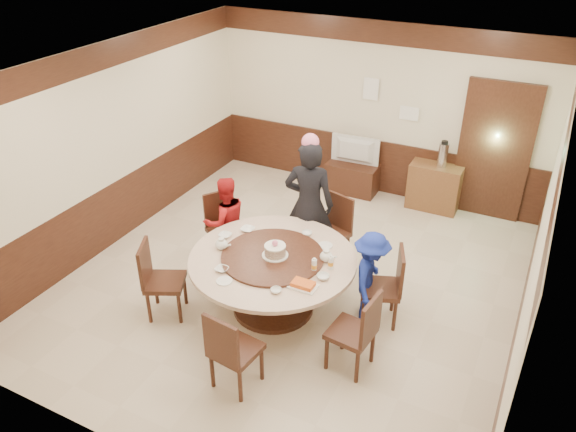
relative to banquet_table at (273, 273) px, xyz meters
The scene contains 31 objects.
room 0.84m from the banquet_table, 92.07° to the left, with size 6.00×6.04×2.84m.
banquet_table is the anchor object (origin of this frame).
chair_0 1.31m from the banquet_table, 17.51° to the left, with size 0.57×0.57×0.97m.
chair_1 1.28m from the banquet_table, 79.69° to the left, with size 0.55×0.56×0.97m.
chair_2 1.29m from the banquet_table, 148.65° to the left, with size 0.61×0.61×0.97m.
chair_3 1.31m from the banquet_table, 149.72° to the right, with size 0.59×0.59×0.97m.
chair_4 1.30m from the banquet_table, 79.43° to the right, with size 0.49×0.50×0.97m.
chair_5 1.31m from the banquet_table, 21.81° to the right, with size 0.50×0.49×0.97m.
person_standing 1.16m from the banquet_table, 92.45° to the left, with size 0.65×0.43×1.79m, color black.
person_red 1.22m from the banquet_table, 149.06° to the left, with size 0.61×0.48×1.26m, color #B3171A.
person_blue 1.14m from the banquet_table, 19.82° to the left, with size 0.74×0.43×1.15m, color #182A99.
birthday_cake 0.32m from the banquet_table, 15.53° to the left, with size 0.31×0.31×0.21m.
teapot_left 0.69m from the banquet_table, behind, with size 0.17×0.15×0.13m, color white.
teapot_right 0.68m from the banquet_table, 20.24° to the left, with size 0.17×0.15×0.13m, color white.
bowl_0 0.72m from the banquet_table, 145.60° to the left, with size 0.17×0.17×0.04m, color white.
bowl_1 0.70m from the banquet_table, 58.67° to the right, with size 0.12×0.12×0.04m, color white.
bowl_2 0.67m from the banquet_table, 128.20° to the right, with size 0.15×0.15×0.04m, color white.
bowl_3 0.74m from the banquet_table, ahead, with size 0.14×0.14×0.05m, color white.
bowl_4 0.79m from the banquet_table, 169.29° to the left, with size 0.15×0.15×0.04m, color white.
bowl_5 0.69m from the banquet_table, 76.95° to the left, with size 0.13×0.13×0.04m, color white.
saucer_near 0.73m from the banquet_table, 111.04° to the right, with size 0.18×0.18×0.01m, color white.
saucer_far 0.71m from the banquet_table, 48.01° to the left, with size 0.18×0.18×0.01m, color white.
shrimp_platter 0.71m from the banquet_table, 32.27° to the right, with size 0.30×0.20×0.06m.
bottle_0 0.63m from the banquet_table, ahead, with size 0.06×0.06×0.16m, color white.
bottle_1 0.76m from the banquet_table, ahead, with size 0.06×0.06×0.16m, color white.
tv_stand 3.40m from the banquet_table, 94.73° to the left, with size 0.85×0.45×0.50m, color #391C11.
television 3.39m from the banquet_table, 94.73° to the left, with size 0.82×0.11×0.47m, color gray.
side_cabinet 3.58m from the banquet_table, 72.13° to the left, with size 0.80×0.40×0.75m, color brown.
thermos 3.62m from the banquet_table, 71.21° to the left, with size 0.15×0.15×0.38m, color silver.
notice_left 3.78m from the banquet_table, 92.12° to the left, with size 0.25×0.00×0.35m, color white.
notice_right 3.73m from the banquet_table, 81.77° to the left, with size 0.30×0.00×0.22m, color white.
Camera 1 is at (2.63, -5.38, 4.42)m, focal length 35.00 mm.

